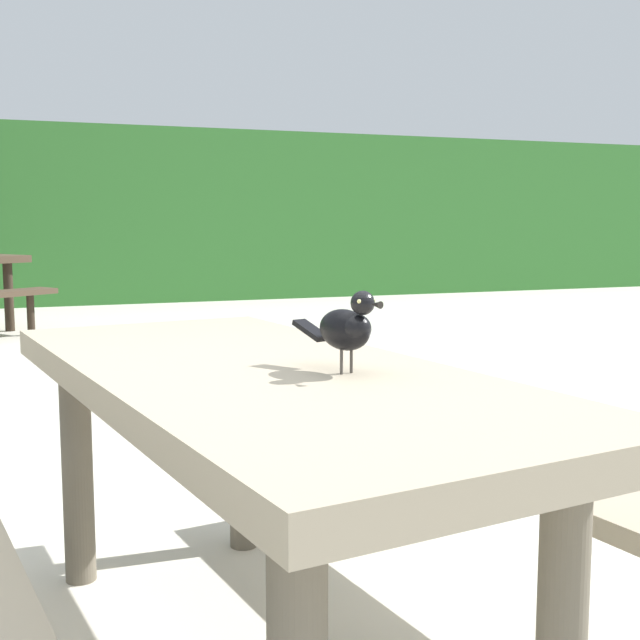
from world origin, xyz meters
name	(u,v)px	position (x,y,z in m)	size (l,w,h in m)	color
hedge_wall	(34,216)	(0.00, 10.17, 1.15)	(28.00, 2.38, 2.30)	#387A33
picnic_table_foreground	(259,442)	(0.21, -0.01, 0.56)	(1.92, 1.94, 0.74)	gray
bird_grackle	(347,327)	(0.36, -0.19, 0.84)	(0.12, 0.28, 0.18)	black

